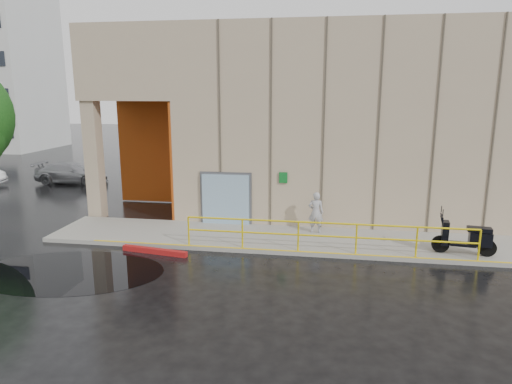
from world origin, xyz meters
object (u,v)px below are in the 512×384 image
scooter (466,229)px  car_c (71,173)px  red_curb (155,251)px  person (316,212)px

scooter → car_c: scooter is taller
scooter → car_c: bearing=161.1°
red_curb → person: bearing=27.5°
person → car_c: (-14.72, 8.00, -0.32)m
person → scooter: 5.16m
scooter → car_c: size_ratio=0.47×
scooter → red_curb: scooter is taller
person → red_curb: size_ratio=0.65×
person → red_curb: person is taller
scooter → red_curb: size_ratio=0.84×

